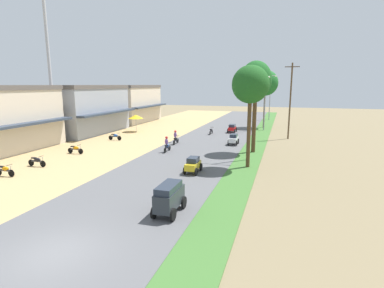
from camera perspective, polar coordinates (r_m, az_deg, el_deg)
ground_plane at (r=14.52m, az=-24.22°, el=-18.47°), size 180.00×180.00×0.00m
road_strip at (r=14.50m, az=-24.23°, el=-18.33°), size 9.00×140.00×0.08m
median_strip at (r=11.96m, az=-1.05°, el=-24.14°), size 2.40×140.00×0.06m
shophouse_mid at (r=47.32m, az=-20.52°, el=6.20°), size 10.29×13.19×6.90m
shophouse_far at (r=59.07m, az=-12.19°, el=7.49°), size 9.92×12.70×6.90m
radio_mast at (r=50.15m, az=-26.17°, el=22.65°), size 1.10×1.10×29.08m
parked_motorbike_second at (r=27.18m, az=-31.81°, el=-4.18°), size 1.80×0.54×0.94m
parked_motorbike_third at (r=29.03m, az=-27.21°, el=-2.84°), size 1.80×0.54×0.94m
parked_motorbike_fourth at (r=32.80m, az=-21.12°, el=-0.86°), size 1.80×0.54×0.94m
parked_motorbike_fifth at (r=39.34m, az=-14.31°, el=1.43°), size 1.80×0.54×0.94m
vendor_umbrella at (r=45.58m, az=-10.56°, el=5.10°), size 2.20×2.20×2.52m
median_tree_nearest at (r=25.36m, az=10.98°, el=10.80°), size 3.02×3.02×8.45m
median_tree_second at (r=31.37m, az=11.94°, el=11.52°), size 3.15×3.15×9.23m
median_tree_third at (r=50.58m, az=13.70°, el=11.11°), size 3.98×3.98×9.19m
streetlamp_near at (r=28.07m, az=11.01°, el=6.01°), size 3.16×0.20×7.76m
streetlamp_mid at (r=47.43m, az=13.61°, el=8.27°), size 3.16×0.20×8.35m
streetlamp_far at (r=62.23m, az=14.49°, el=8.58°), size 3.16×0.20×7.81m
utility_pole_near at (r=40.87m, az=18.05°, el=7.88°), size 1.80×0.20×9.64m
car_van_charcoal at (r=16.51m, az=-4.32°, el=-9.89°), size 1.19×2.41×1.67m
car_hatchback_yellow at (r=23.97m, az=0.19°, el=-3.85°), size 1.04×2.00×1.23m
car_hatchback_white at (r=35.49m, az=7.84°, el=0.97°), size 1.04×2.00×1.23m
car_sedan_red at (r=44.60m, az=7.59°, el=3.03°), size 1.10×2.26×1.19m
motorbike_foreground_rider at (r=31.36m, az=-4.74°, el=-0.10°), size 0.54×1.80×1.66m
motorbike_ahead_second at (r=35.40m, az=-3.11°, el=1.21°), size 0.54×1.80×1.66m
motorbike_ahead_third at (r=42.69m, az=3.64°, el=2.52°), size 0.54×1.80×0.94m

